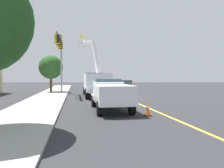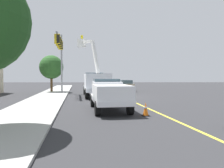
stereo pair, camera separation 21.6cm
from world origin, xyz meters
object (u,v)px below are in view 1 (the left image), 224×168
at_px(traffic_cone_mid_front, 126,98).
at_px(traffic_signal_mast, 60,50).
at_px(traffic_cone_mid_rear, 118,94).
at_px(traffic_cone_trailing, 109,90).
at_px(passing_minivan, 124,85).
at_px(traffic_cone_leading, 147,109).
at_px(utility_bucket_truck, 96,82).
at_px(service_pickup_truck, 111,93).

relative_size(traffic_cone_mid_front, traffic_signal_mast, 0.11).
height_order(traffic_cone_mid_rear, traffic_cone_trailing, traffic_cone_trailing).
relative_size(passing_minivan, traffic_cone_mid_rear, 6.21).
relative_size(traffic_cone_mid_front, traffic_cone_mid_rear, 1.00).
bearing_deg(traffic_cone_leading, utility_bucket_truck, 16.09).
distance_m(traffic_cone_mid_rear, traffic_signal_mast, 8.73).
bearing_deg(passing_minivan, service_pickup_truck, 172.26).
bearing_deg(traffic_cone_mid_front, service_pickup_truck, 159.90).
xyz_separation_m(traffic_cone_mid_front, traffic_cone_trailing, (10.86, 1.20, 0.01)).
distance_m(traffic_cone_mid_rear, traffic_cone_trailing, 5.93).
distance_m(utility_bucket_truck, passing_minivan, 9.77).
distance_m(passing_minivan, traffic_signal_mast, 11.90).
bearing_deg(traffic_cone_mid_rear, passing_minivan, -8.76).
height_order(traffic_cone_mid_front, traffic_cone_trailing, traffic_cone_trailing).
height_order(traffic_cone_mid_front, traffic_cone_mid_rear, traffic_cone_mid_front).
bearing_deg(service_pickup_truck, traffic_cone_leading, -134.71).
relative_size(traffic_cone_trailing, traffic_signal_mast, 0.11).
xyz_separation_m(traffic_cone_mid_rear, traffic_cone_trailing, (5.87, 0.84, 0.01)).
xyz_separation_m(service_pickup_truck, traffic_signal_mast, (11.50, 5.66, 4.19)).
bearing_deg(traffic_cone_mid_front, passing_minivan, -4.55).
relative_size(passing_minivan, traffic_cone_trailing, 6.03).
bearing_deg(service_pickup_truck, utility_bucket_truck, 8.17).
bearing_deg(utility_bucket_truck, traffic_cone_trailing, -19.35).
relative_size(traffic_cone_leading, traffic_cone_trailing, 0.93).
bearing_deg(traffic_cone_trailing, traffic_cone_leading, -173.55).
bearing_deg(traffic_cone_leading, traffic_signal_mast, 29.66).
xyz_separation_m(service_pickup_truck, traffic_cone_trailing, (14.58, -0.16, -0.71)).
xyz_separation_m(utility_bucket_truck, traffic_cone_mid_front, (-6.32, -2.80, -1.21)).
height_order(passing_minivan, traffic_cone_leading, passing_minivan).
distance_m(service_pickup_truck, passing_minivan, 19.09).
xyz_separation_m(passing_minivan, traffic_cone_leading, (-20.93, 0.54, -0.59)).
bearing_deg(service_pickup_truck, traffic_cone_mid_rear, -6.53).
bearing_deg(utility_bucket_truck, traffic_cone_mid_rear, -118.41).
distance_m(service_pickup_truck, traffic_cone_leading, 2.95).
distance_m(traffic_cone_leading, traffic_cone_trailing, 16.70).
xyz_separation_m(utility_bucket_truck, traffic_cone_leading, (-12.04, -3.47, -1.23)).
relative_size(traffic_cone_mid_rear, traffic_cone_trailing, 0.97).
bearing_deg(traffic_cone_leading, traffic_cone_trailing, 6.45).
relative_size(traffic_cone_mid_front, traffic_cone_trailing, 0.98).
bearing_deg(service_pickup_truck, traffic_cone_mid_front, -20.10).
height_order(service_pickup_truck, traffic_cone_mid_front, service_pickup_truck).
bearing_deg(traffic_cone_mid_rear, traffic_cone_leading, -174.48).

